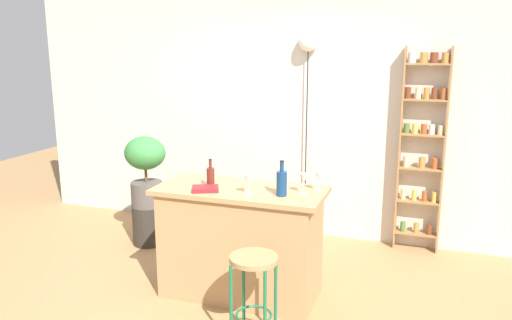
{
  "coord_description": "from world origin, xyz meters",
  "views": [
    {
      "loc": [
        1.44,
        -3.44,
        2.09
      ],
      "look_at": [
        0.05,
        0.55,
        1.13
      ],
      "focal_mm": 35.63,
      "sensor_mm": 36.0,
      "label": 1
    }
  ],
  "objects_px": {
    "bar_stool": "(254,279)",
    "wine_glass_left": "(319,177)",
    "bottle_soda_blue": "(282,183)",
    "wine_glass_center": "(248,180)",
    "bottle_sauce_amber": "(211,177)",
    "plant_stool": "(148,224)",
    "spice_shelf": "(422,143)",
    "wine_glass_right": "(304,179)",
    "potted_plant": "(146,166)",
    "pendant_globe_light": "(308,45)",
    "cookbook": "(205,189)"
  },
  "relations": [
    {
      "from": "wine_glass_center",
      "to": "bottle_soda_blue",
      "type": "bearing_deg",
      "value": 11.75
    },
    {
      "from": "plant_stool",
      "to": "bottle_sauce_amber",
      "type": "relative_size",
      "value": 1.78
    },
    {
      "from": "wine_glass_left",
      "to": "wine_glass_center",
      "type": "distance_m",
      "value": 0.57
    },
    {
      "from": "plant_stool",
      "to": "wine_glass_left",
      "type": "distance_m",
      "value": 2.22
    },
    {
      "from": "bar_stool",
      "to": "wine_glass_center",
      "type": "relative_size",
      "value": 4.01
    },
    {
      "from": "bar_stool",
      "to": "wine_glass_left",
      "type": "bearing_deg",
      "value": 70.22
    },
    {
      "from": "potted_plant",
      "to": "plant_stool",
      "type": "bearing_deg",
      "value": 0.0
    },
    {
      "from": "spice_shelf",
      "to": "cookbook",
      "type": "relative_size",
      "value": 9.91
    },
    {
      "from": "plant_stool",
      "to": "pendant_globe_light",
      "type": "xyz_separation_m",
      "value": [
        1.52,
        0.8,
        1.88
      ]
    },
    {
      "from": "cookbook",
      "to": "spice_shelf",
      "type": "bearing_deg",
      "value": 22.03
    },
    {
      "from": "spice_shelf",
      "to": "wine_glass_left",
      "type": "bearing_deg",
      "value": -118.32
    },
    {
      "from": "pendant_globe_light",
      "to": "cookbook",
      "type": "bearing_deg",
      "value": -103.69
    },
    {
      "from": "bar_stool",
      "to": "pendant_globe_light",
      "type": "bearing_deg",
      "value": 94.45
    },
    {
      "from": "plant_stool",
      "to": "wine_glass_center",
      "type": "xyz_separation_m",
      "value": [
        1.46,
        -0.88,
        0.85
      ]
    },
    {
      "from": "bar_stool",
      "to": "bottle_soda_blue",
      "type": "distance_m",
      "value": 0.79
    },
    {
      "from": "bottle_soda_blue",
      "to": "wine_glass_center",
      "type": "xyz_separation_m",
      "value": [
        -0.26,
        -0.05,
        0.01
      ]
    },
    {
      "from": "pendant_globe_light",
      "to": "wine_glass_left",
      "type": "bearing_deg",
      "value": -72.28
    },
    {
      "from": "spice_shelf",
      "to": "bar_stool",
      "type": "bearing_deg",
      "value": -115.38
    },
    {
      "from": "potted_plant",
      "to": "spice_shelf",
      "type": "bearing_deg",
      "value": 16.03
    },
    {
      "from": "cookbook",
      "to": "pendant_globe_light",
      "type": "distance_m",
      "value": 2.08
    },
    {
      "from": "wine_glass_center",
      "to": "pendant_globe_light",
      "type": "height_order",
      "value": "pendant_globe_light"
    },
    {
      "from": "wine_glass_right",
      "to": "cookbook",
      "type": "bearing_deg",
      "value": -166.12
    },
    {
      "from": "bar_stool",
      "to": "bottle_sauce_amber",
      "type": "distance_m",
      "value": 1.0
    },
    {
      "from": "potted_plant",
      "to": "pendant_globe_light",
      "type": "distance_m",
      "value": 2.11
    },
    {
      "from": "plant_stool",
      "to": "potted_plant",
      "type": "distance_m",
      "value": 0.64
    },
    {
      "from": "wine_glass_right",
      "to": "potted_plant",
      "type": "bearing_deg",
      "value": 159.13
    },
    {
      "from": "bar_stool",
      "to": "cookbook",
      "type": "height_order",
      "value": "cookbook"
    },
    {
      "from": "wine_glass_left",
      "to": "bottle_sauce_amber",
      "type": "bearing_deg",
      "value": -168.19
    },
    {
      "from": "wine_glass_left",
      "to": "wine_glass_right",
      "type": "xyz_separation_m",
      "value": [
        -0.1,
        -0.1,
        0.0
      ]
    },
    {
      "from": "bottle_soda_blue",
      "to": "pendant_globe_light",
      "type": "bearing_deg",
      "value": 97.1
    },
    {
      "from": "spice_shelf",
      "to": "wine_glass_center",
      "type": "xyz_separation_m",
      "value": [
        -1.25,
        -1.66,
        -0.07
      ]
    },
    {
      "from": "plant_stool",
      "to": "pendant_globe_light",
      "type": "relative_size",
      "value": 0.19
    },
    {
      "from": "bar_stool",
      "to": "plant_stool",
      "type": "bearing_deg",
      "value": 140.62
    },
    {
      "from": "bar_stool",
      "to": "plant_stool",
      "type": "xyz_separation_m",
      "value": [
        -1.69,
        1.38,
        -0.28
      ]
    },
    {
      "from": "bar_stool",
      "to": "wine_glass_left",
      "type": "xyz_separation_m",
      "value": [
        0.28,
        0.78,
        0.57
      ]
    },
    {
      "from": "plant_stool",
      "to": "wine_glass_right",
      "type": "relative_size",
      "value": 2.59
    },
    {
      "from": "plant_stool",
      "to": "wine_glass_left",
      "type": "height_order",
      "value": "wine_glass_left"
    },
    {
      "from": "spice_shelf",
      "to": "wine_glass_right",
      "type": "bearing_deg",
      "value": -119.67
    },
    {
      "from": "spice_shelf",
      "to": "plant_stool",
      "type": "relative_size",
      "value": 4.9
    },
    {
      "from": "wine_glass_left",
      "to": "potted_plant",
      "type": "bearing_deg",
      "value": 162.86
    },
    {
      "from": "bar_stool",
      "to": "wine_glass_right",
      "type": "height_order",
      "value": "wine_glass_right"
    },
    {
      "from": "bottle_soda_blue",
      "to": "wine_glass_left",
      "type": "xyz_separation_m",
      "value": [
        0.25,
        0.22,
        0.01
      ]
    },
    {
      "from": "plant_stool",
      "to": "pendant_globe_light",
      "type": "height_order",
      "value": "pendant_globe_light"
    },
    {
      "from": "plant_stool",
      "to": "cookbook",
      "type": "distance_m",
      "value": 1.61
    },
    {
      "from": "bar_stool",
      "to": "potted_plant",
      "type": "height_order",
      "value": "potted_plant"
    },
    {
      "from": "bottle_sauce_amber",
      "to": "wine_glass_left",
      "type": "height_order",
      "value": "bottle_sauce_amber"
    },
    {
      "from": "plant_stool",
      "to": "cookbook",
      "type": "bearing_deg",
      "value": -39.22
    },
    {
      "from": "bottle_sauce_amber",
      "to": "cookbook",
      "type": "xyz_separation_m",
      "value": [
        0.0,
        -0.11,
        -0.07
      ]
    },
    {
      "from": "potted_plant",
      "to": "bottle_sauce_amber",
      "type": "height_order",
      "value": "bottle_sauce_amber"
    },
    {
      "from": "bar_stool",
      "to": "wine_glass_center",
      "type": "height_order",
      "value": "wine_glass_center"
    }
  ]
}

